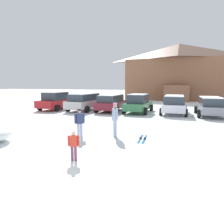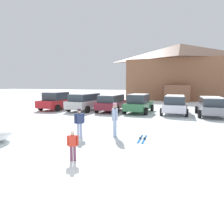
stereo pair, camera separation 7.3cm
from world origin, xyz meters
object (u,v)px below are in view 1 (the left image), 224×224
object	(u,v)px
parked_green_coupe	(138,103)
skier_adult_in_blue_parka	(115,118)
ski_lodge	(178,72)
pair_of_skis	(143,139)
parked_red_sedan	(56,101)
parked_grey_wagon	(211,106)
parked_silver_wagon	(85,101)
skier_teen_in_navy_coat	(80,121)
parked_maroon_van	(111,102)
parked_white_suv	(174,104)
skier_child_in_red_jacket	(74,144)

from	to	relation	value
parked_green_coupe	skier_adult_in_blue_parka	world-z (taller)	parked_green_coupe
ski_lodge	pair_of_skis	size ratio (longest dim) A/B	11.45
parked_red_sedan	parked_grey_wagon	xyz separation A→B (m)	(14.26, 0.25, -0.05)
parked_silver_wagon	skier_teen_in_navy_coat	bearing A→B (deg)	-65.55
parked_silver_wagon	parked_maroon_van	size ratio (longest dim) A/B	1.09
parked_green_coupe	skier_adult_in_blue_parka	distance (m)	8.68
parked_maroon_van	parked_white_suv	distance (m)	5.68
parked_silver_wagon	pair_of_skis	distance (m)	11.07
parked_white_suv	skier_child_in_red_jacket	bearing A→B (deg)	-103.82
parked_grey_wagon	parked_maroon_van	bearing A→B (deg)	179.43
ski_lodge	parked_red_sedan	bearing A→B (deg)	-122.48
ski_lodge	parked_red_sedan	distance (m)	21.94
parked_silver_wagon	skier_adult_in_blue_parka	xyz separation A→B (m)	(5.71, -8.40, 0.04)
ski_lodge	skier_teen_in_navy_coat	size ratio (longest dim) A/B	12.06
parked_red_sedan	skier_adult_in_blue_parka	world-z (taller)	parked_red_sedan
skier_teen_in_navy_coat	skier_child_in_red_jacket	distance (m)	2.99
parked_maroon_van	parked_white_suv	bearing A→B (deg)	1.32
skier_teen_in_navy_coat	skier_child_in_red_jacket	size ratio (longest dim) A/B	1.34
parked_maroon_van	pair_of_skis	xyz separation A→B (m)	(4.44, -8.68, -0.84)
parked_white_suv	skier_adult_in_blue_parka	bearing A→B (deg)	-106.62
parked_white_suv	parked_grey_wagon	world-z (taller)	parked_white_suv
ski_lodge	parked_silver_wagon	bearing A→B (deg)	-115.15
pair_of_skis	ski_lodge	bearing A→B (deg)	86.94
parked_red_sedan	parked_white_suv	distance (m)	11.43
skier_child_in_red_jacket	pair_of_skis	world-z (taller)	skier_child_in_red_jacket
parked_maroon_van	parked_silver_wagon	bearing A→B (deg)	-175.12
parked_silver_wagon	parked_green_coupe	world-z (taller)	parked_green_coupe
parked_green_coupe	parked_white_suv	xyz separation A→B (m)	(3.09, 0.10, 0.03)
parked_silver_wagon	parked_white_suv	xyz separation A→B (m)	(8.32, 0.36, -0.03)
ski_lodge	pair_of_skis	world-z (taller)	ski_lodge
parked_red_sedan	ski_lodge	bearing A→B (deg)	57.52
parked_red_sedan	skier_teen_in_navy_coat	distance (m)	11.54
parked_green_coupe	parked_grey_wagon	bearing A→B (deg)	-1.12
parked_maroon_van	skier_adult_in_blue_parka	size ratio (longest dim) A/B	2.59
parked_grey_wagon	pair_of_skis	xyz separation A→B (m)	(-4.07, -8.59, -0.82)
ski_lodge	parked_white_suv	size ratio (longest dim) A/B	4.07
parked_silver_wagon	parked_red_sedan	bearing A→B (deg)	-177.93
parked_red_sedan	skier_adult_in_blue_parka	xyz separation A→B (m)	(8.81, -8.29, 0.05)
pair_of_skis	skier_teen_in_navy_coat	bearing A→B (deg)	-167.52
parked_green_coupe	skier_child_in_red_jacket	bearing A→B (deg)	-89.57
parked_green_coupe	parked_white_suv	world-z (taller)	parked_green_coupe
parked_maroon_van	parked_white_suv	xyz separation A→B (m)	(5.68, 0.13, 0.01)
parked_grey_wagon	skier_teen_in_navy_coat	bearing A→B (deg)	-127.22
skier_child_in_red_jacket	pair_of_skis	size ratio (longest dim) A/B	0.71
skier_teen_in_navy_coat	skier_child_in_red_jacket	world-z (taller)	skier_teen_in_navy_coat
parked_silver_wagon	parked_green_coupe	bearing A→B (deg)	2.82
skier_teen_in_navy_coat	skier_adult_in_blue_parka	distance (m)	1.72
ski_lodge	skier_child_in_red_jacket	bearing A→B (deg)	-96.07
parked_maroon_van	parked_white_suv	size ratio (longest dim) A/B	1.04
parked_red_sedan	skier_teen_in_navy_coat	world-z (taller)	parked_red_sedan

